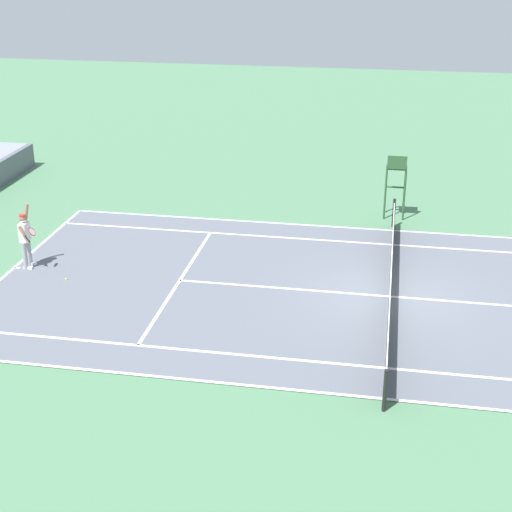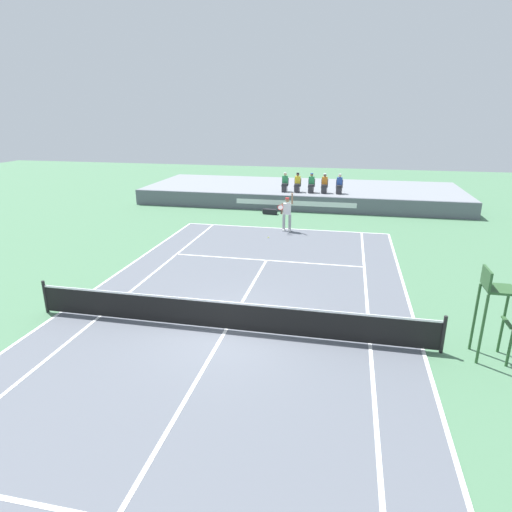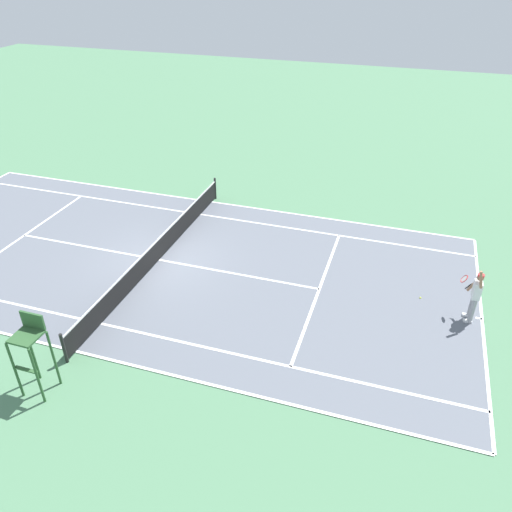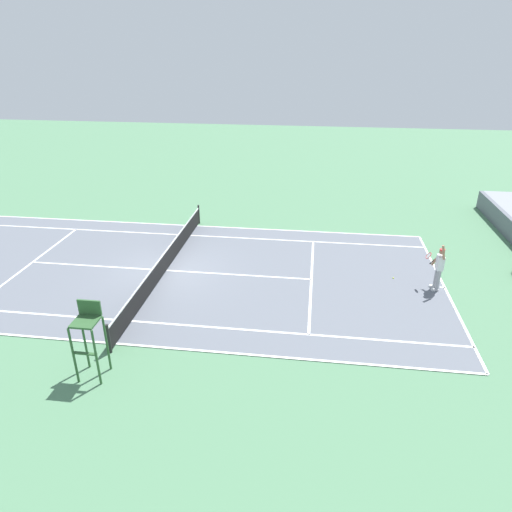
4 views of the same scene
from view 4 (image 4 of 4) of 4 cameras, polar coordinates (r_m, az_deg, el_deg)
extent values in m
plane|color=#4C7A56|center=(20.65, -11.10, -1.84)|extent=(80.00, 80.00, 0.00)
cube|color=slate|center=(20.65, -11.10, -1.81)|extent=(10.98, 23.78, 0.02)
cube|color=white|center=(20.42, 22.54, -3.67)|extent=(10.98, 0.10, 0.01)
cube|color=white|center=(25.44, -7.35, 3.76)|extent=(0.10, 23.78, 0.01)
cube|color=white|center=(16.29, -17.05, -10.43)|extent=(0.10, 23.78, 0.01)
cube|color=white|center=(24.20, -8.16, 2.58)|extent=(0.10, 23.78, 0.01)
cube|color=white|center=(17.32, -15.26, -7.86)|extent=(0.10, 23.78, 0.01)
cube|color=white|center=(19.65, 6.94, -2.91)|extent=(8.22, 0.10, 0.01)
cube|color=white|center=(23.41, -26.15, -0.69)|extent=(8.22, 0.10, 0.01)
cube|color=white|center=(20.64, -11.10, -1.78)|extent=(0.10, 12.80, 0.01)
cube|color=white|center=(20.40, 22.27, -3.66)|extent=(0.10, 0.20, 0.01)
cylinder|color=black|center=(25.67, -7.17, 5.19)|extent=(0.10, 0.10, 1.07)
cylinder|color=black|center=(15.68, -17.94, -9.82)|extent=(0.10, 0.10, 1.07)
cube|color=black|center=(20.44, -11.21, -0.64)|extent=(11.78, 0.02, 0.84)
cube|color=white|center=(20.27, -11.31, 0.43)|extent=(11.78, 0.03, 0.06)
cylinder|color=#9E9EA3|center=(19.85, 21.80, -2.94)|extent=(0.15, 0.15, 0.92)
cylinder|color=#9E9EA3|center=(20.12, 21.57, -2.52)|extent=(0.15, 0.15, 0.92)
cube|color=white|center=(20.02, 21.45, -3.98)|extent=(0.13, 0.28, 0.10)
cube|color=white|center=(20.29, 21.23, -3.54)|extent=(0.13, 0.28, 0.10)
cube|color=white|center=(19.67, 22.03, -0.77)|extent=(0.41, 0.25, 0.60)
sphere|color=#A37556|center=(19.48, 22.25, 0.48)|extent=(0.22, 0.22, 0.22)
cylinder|color=red|center=(19.45, 22.29, 0.72)|extent=(0.21, 0.21, 0.06)
cylinder|color=#A37556|center=(19.21, 22.40, 0.40)|extent=(0.10, 0.22, 0.61)
cylinder|color=#A37556|center=(19.86, 21.58, -0.38)|extent=(0.10, 0.33, 0.56)
cylinder|color=black|center=(19.91, 21.16, -0.65)|extent=(0.04, 0.19, 0.25)
torus|color=red|center=(19.76, 20.77, 0.05)|extent=(0.31, 0.20, 0.26)
cylinder|color=silver|center=(19.76, 20.77, 0.05)|extent=(0.28, 0.17, 0.22)
sphere|color=#D1E533|center=(20.46, 16.79, -2.66)|extent=(0.07, 0.07, 0.07)
cylinder|color=#2D562D|center=(14.23, -19.32, -11.94)|extent=(0.07, 0.07, 1.90)
cylinder|color=#2D562D|center=(14.54, -21.84, -11.53)|extent=(0.07, 0.07, 1.90)
cylinder|color=#2D562D|center=(14.73, -18.15, -10.37)|extent=(0.07, 0.07, 1.90)
cylinder|color=#2D562D|center=(15.03, -20.61, -10.01)|extent=(0.07, 0.07, 1.90)
cube|color=#2D562D|center=(14.10, -20.56, -7.71)|extent=(0.70, 0.70, 0.06)
cube|color=#2D562D|center=(14.22, -20.11, -6.05)|extent=(0.06, 0.70, 0.48)
cube|color=#2D562D|center=(14.35, -20.59, -11.35)|extent=(0.10, 0.70, 0.04)
camera|label=1|loc=(38.87, -1.61, 26.44)|focal=54.47mm
camera|label=2|loc=(22.54, -43.42, 10.52)|focal=30.34mm
camera|label=3|loc=(3.87, 61.93, 35.87)|focal=35.31mm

